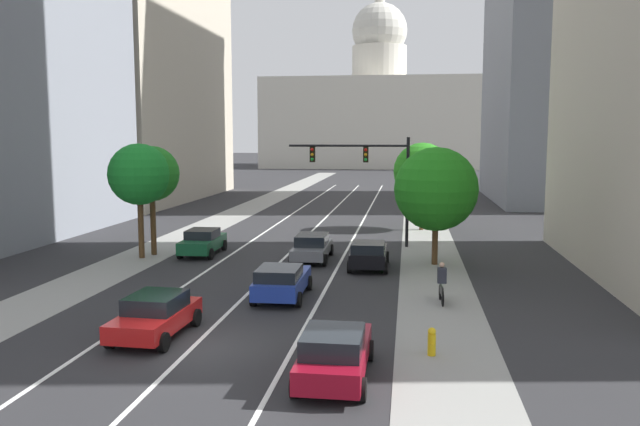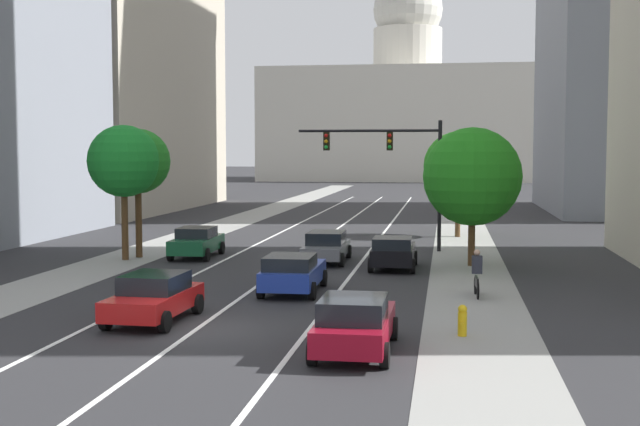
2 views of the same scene
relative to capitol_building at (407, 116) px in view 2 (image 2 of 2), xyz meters
The scene contains 20 objects.
ground_plane 87.33m from the capitol_building, 90.00° to the right, with size 400.00×400.00×0.00m, color #2B2B2D.
sidewalk_left 92.66m from the capitol_building, 95.14° to the right, with size 3.36×130.00×0.01m, color gray.
sidewalk_right 92.66m from the capitol_building, 84.86° to the right, with size 3.36×130.00×0.01m, color gray.
lane_stripe_left 102.27m from the capitol_building, 91.85° to the right, with size 0.16×90.00×0.01m, color white.
lane_stripe_center 102.22m from the capitol_building, 90.00° to the right, with size 0.16×90.00×0.01m, color white.
lane_stripe_right 102.27m from the capitol_building, 88.15° to the right, with size 0.16×90.00×0.01m, color white.
capitol_building is the anchor object (origin of this frame).
car_black 113.91m from the capitol_building, 87.51° to the right, with size 2.04×4.21×1.49m.
car_gray 111.95m from the capitol_building, 89.16° to the right, with size 2.06×4.69×1.45m.
car_blue 120.54m from the capitol_building, 89.22° to the right, with size 2.12×4.42×1.47m.
car_green 111.32m from the capitol_building, 92.55° to the right, with size 2.09×4.38×1.49m.
car_red 126.21m from the capitol_building, 90.75° to the right, with size 2.19×4.25×1.49m.
car_crimson 129.33m from the capitol_building, 87.81° to the right, with size 2.01×4.55×1.53m.
traffic_signal_mast 106.72m from the capitol_building, 87.56° to the right, with size 7.53×0.39×6.82m.
fire_hydrant 127.11m from the capitol_building, 86.50° to the right, with size 0.26×0.35×0.91m.
cyclist 120.65m from the capitol_building, 86.02° to the right, with size 0.37×1.70×1.72m.
street_tree_far_right 99.49m from the capitol_building, 85.43° to the right, with size 4.21×4.21×6.42m.
street_tree_near_left 112.62m from the capitol_building, 94.10° to the right, with size 3.45×3.45×6.48m.
street_tree_mid_right 112.30m from the capitol_building, 85.71° to the right, with size 4.47×4.47×6.32m.
street_tree_mid_left 111.61m from the capitol_building, 93.98° to the right, with size 3.18×3.18×6.33m.
Camera 2 is at (7.25, -23.38, 5.27)m, focal length 46.64 mm.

